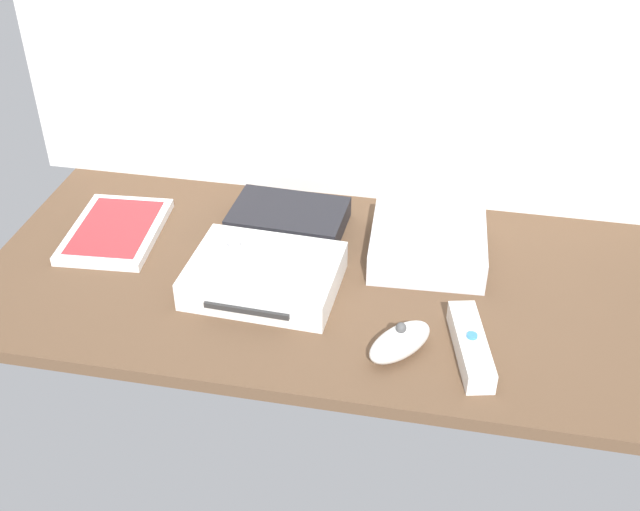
# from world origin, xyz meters

# --- Properties ---
(ground_plane) EXTENTS (1.00, 0.48, 0.02)m
(ground_plane) POSITION_xyz_m (0.00, 0.00, -0.01)
(ground_plane) COLOR brown
(ground_plane) RESTS_ON ground
(back_wall) EXTENTS (1.10, 0.01, 0.64)m
(back_wall) POSITION_xyz_m (0.00, 0.25, 0.32)
(back_wall) COLOR silver
(back_wall) RESTS_ON ground
(game_console) EXTENTS (0.22, 0.17, 0.04)m
(game_console) POSITION_xyz_m (-0.07, -0.04, 0.02)
(game_console) COLOR white
(game_console) RESTS_ON ground_plane
(mini_computer) EXTENTS (0.18, 0.18, 0.05)m
(mini_computer) POSITION_xyz_m (0.15, 0.08, 0.03)
(mini_computer) COLOR silver
(mini_computer) RESTS_ON ground_plane
(game_case) EXTENTS (0.15, 0.20, 0.02)m
(game_case) POSITION_xyz_m (-0.34, 0.05, 0.01)
(game_case) COLOR white
(game_case) RESTS_ON ground_plane
(network_router) EXTENTS (0.19, 0.13, 0.03)m
(network_router) POSITION_xyz_m (-0.08, 0.12, 0.02)
(network_router) COLOR black
(network_router) RESTS_ON ground_plane
(remote_wand) EXTENTS (0.07, 0.15, 0.03)m
(remote_wand) POSITION_xyz_m (0.22, -0.13, 0.02)
(remote_wand) COLOR white
(remote_wand) RESTS_ON ground_plane
(remote_nunchuk) EXTENTS (0.10, 0.11, 0.05)m
(remote_nunchuk) POSITION_xyz_m (0.13, -0.14, 0.02)
(remote_nunchuk) COLOR white
(remote_nunchuk) RESTS_ON ground_plane
(remote_classic_pad) EXTENTS (0.15, 0.09, 0.02)m
(remote_classic_pad) POSITION_xyz_m (-0.08, -0.03, 0.05)
(remote_classic_pad) COLOR white
(remote_classic_pad) RESTS_ON game_console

